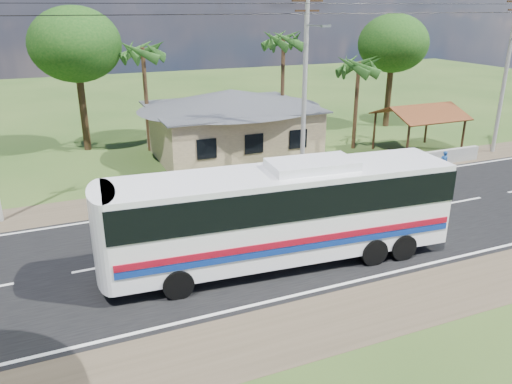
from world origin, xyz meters
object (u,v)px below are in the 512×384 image
waiting_shed (420,113)px  person (444,163)px  coach_bus (284,207)px  motorcycle (384,157)px

waiting_shed → person: waiting_shed is taller
coach_bus → person: bearing=29.0°
waiting_shed → motorcycle: (-3.88, -1.58, -2.24)m
waiting_shed → motorcycle: bearing=-157.8°
coach_bus → motorcycle: size_ratio=7.16×
coach_bus → waiting_shed: bearing=39.5°
waiting_shed → motorcycle: size_ratio=2.78×
waiting_shed → coach_bus: bearing=-145.0°
person → motorcycle: bearing=-44.6°
coach_bus → person: (13.64, 6.21, -1.62)m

